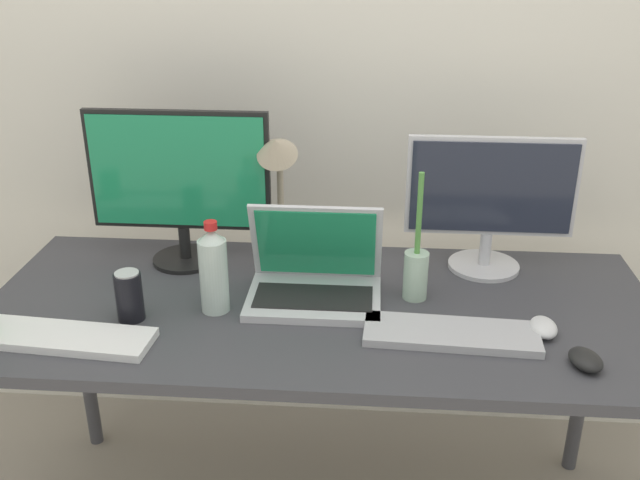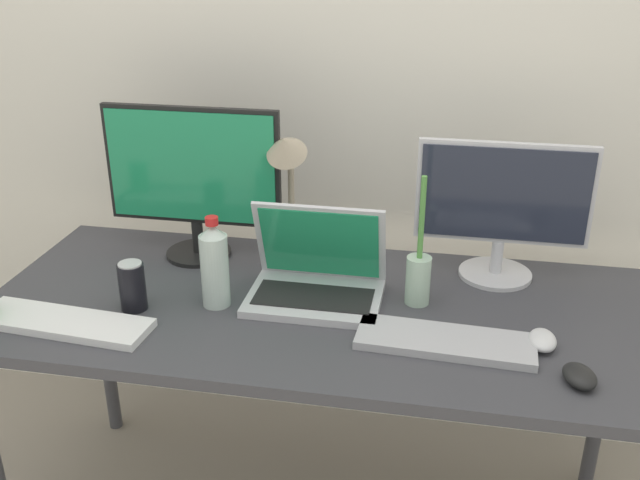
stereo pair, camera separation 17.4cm
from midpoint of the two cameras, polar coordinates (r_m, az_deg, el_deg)
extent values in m
cube|color=silver|center=(2.20, -1.10, 15.41)|extent=(7.00, 0.08, 2.60)
cylinder|color=#424247|center=(2.48, -20.36, -8.52)|extent=(0.04, 0.04, 0.71)
cylinder|color=#424247|center=(2.34, 18.43, -10.28)|extent=(0.04, 0.04, 0.71)
cube|color=#3D3D42|center=(1.82, -2.74, -5.67)|extent=(1.71, 0.74, 0.03)
cylinder|color=black|center=(2.10, -13.01, -1.53)|extent=(0.19, 0.19, 0.01)
cylinder|color=black|center=(2.07, -13.14, -0.21)|extent=(0.03, 0.03, 0.09)
cube|color=black|center=(2.00, -13.71, 5.38)|extent=(0.50, 0.02, 0.33)
cube|color=#1E8C59|center=(1.99, -13.82, 5.26)|extent=(0.48, 0.01, 0.31)
cylinder|color=silver|center=(2.04, 10.59, -2.08)|extent=(0.20, 0.20, 0.01)
cylinder|color=silver|center=(2.02, 10.70, -0.73)|extent=(0.03, 0.03, 0.09)
cube|color=silver|center=(1.95, 11.11, 4.18)|extent=(0.46, 0.02, 0.27)
cube|color=#232838|center=(1.94, 11.15, 4.05)|extent=(0.43, 0.01, 0.25)
cube|color=silver|center=(1.83, -3.22, -4.75)|extent=(0.34, 0.24, 0.02)
cube|color=black|center=(1.81, -3.30, -4.70)|extent=(0.30, 0.13, 0.00)
cube|color=silver|center=(1.84, -2.99, -0.21)|extent=(0.34, 0.09, 0.23)
cube|color=#1E8C59|center=(1.84, -3.02, -0.36)|extent=(0.31, 0.08, 0.20)
cube|color=#B2B2B7|center=(1.69, 7.55, -7.53)|extent=(0.41, 0.16, 0.02)
cube|color=white|center=(1.80, -22.68, -7.28)|extent=(0.44, 0.16, 0.02)
ellipsoid|color=black|center=(1.65, 17.67, -9.20)|extent=(0.09, 0.11, 0.03)
ellipsoid|color=silver|center=(1.74, 14.74, -6.86)|extent=(0.06, 0.09, 0.04)
cylinder|color=silver|center=(1.78, -11.27, -2.91)|extent=(0.07, 0.07, 0.19)
cone|color=silver|center=(1.74, -11.56, 0.32)|extent=(0.06, 0.06, 0.03)
cylinder|color=red|center=(1.73, -11.63, 1.08)|extent=(0.03, 0.03, 0.02)
cylinder|color=black|center=(1.81, -17.71, -4.40)|extent=(0.07, 0.07, 0.12)
cylinder|color=silver|center=(1.78, -17.96, -2.62)|extent=(0.06, 0.06, 0.00)
cylinder|color=#B2D1B7|center=(1.83, 4.97, -2.91)|extent=(0.06, 0.06, 0.13)
cylinder|color=#519342|center=(1.76, 5.17, 2.05)|extent=(0.01, 0.01, 0.21)
cylinder|color=tan|center=(2.06, -5.48, -1.47)|extent=(0.11, 0.11, 0.01)
cylinder|color=tan|center=(1.99, -5.66, 2.73)|extent=(0.02, 0.02, 0.31)
cone|color=tan|center=(1.88, -6.20, 7.33)|extent=(0.11, 0.12, 0.11)
camera|label=1|loc=(0.09, -92.86, -1.27)|focal=40.00mm
camera|label=2|loc=(0.09, 87.14, 1.27)|focal=40.00mm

